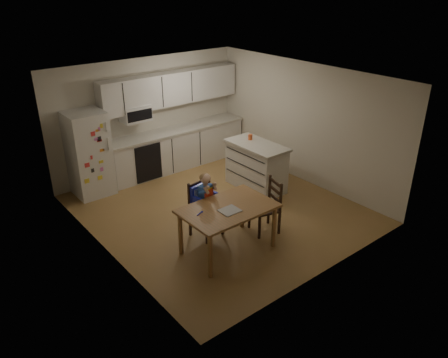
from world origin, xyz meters
TOP-DOWN VIEW (x-y plane):
  - room at (0.00, 0.48)m, footprint 4.52×5.01m
  - refrigerator at (-1.55, 2.15)m, footprint 0.72×0.70m
  - kitchen_run at (0.50, 2.24)m, footprint 3.37×0.62m
  - kitchen_island at (1.19, 0.26)m, footprint 0.68×1.30m
  - red_cup at (1.26, 0.54)m, footprint 0.09×0.09m
  - dining_table at (-0.71, -1.14)m, footprint 1.46×0.94m
  - napkin at (-0.77, -1.25)m, footprint 0.30×0.26m
  - toddler_spoon at (-1.18, -1.04)m, footprint 0.12×0.06m
  - chair_booster at (-0.72, -0.53)m, footprint 0.50×0.50m
  - chair_side at (0.23, -1.12)m, footprint 0.52×0.52m

SIDE VIEW (x-z plane):
  - kitchen_island at x=1.19m, z-range 0.00..0.97m
  - chair_side at x=0.23m, z-range 0.06..1.01m
  - dining_table at x=-0.71m, z-range 0.29..1.07m
  - chair_booster at x=-0.72m, z-range 0.12..1.27m
  - napkin at x=-0.77m, z-range 0.78..0.79m
  - toddler_spoon at x=-1.18m, z-range 0.78..0.80m
  - refrigerator at x=-1.55m, z-range 0.00..1.70m
  - kitchen_run at x=0.50m, z-range -0.20..1.95m
  - red_cup at x=1.26m, z-range 0.96..1.07m
  - room at x=0.00m, z-range -0.01..2.51m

